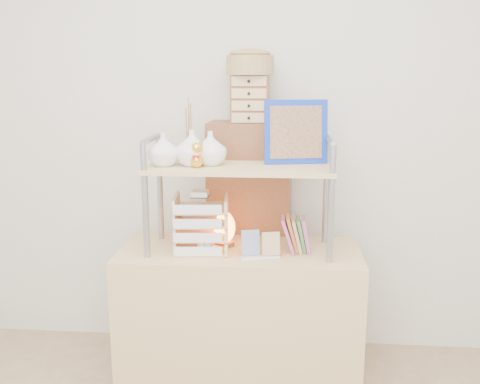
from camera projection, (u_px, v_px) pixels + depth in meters
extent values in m
cube|color=silver|center=(247.00, 129.00, 3.03)|extent=(3.40, 0.02, 2.60)
cube|color=tan|center=(240.00, 319.00, 2.75)|extent=(1.20, 0.50, 0.75)
cube|color=brown|center=(250.00, 241.00, 3.04)|extent=(0.46, 0.27, 1.35)
cylinder|color=#90949D|center=(145.00, 201.00, 2.49)|extent=(0.03, 0.03, 0.55)
cylinder|color=#90949D|center=(160.00, 188.00, 2.78)|extent=(0.03, 0.03, 0.55)
cylinder|color=#90949D|center=(151.00, 139.00, 2.58)|extent=(0.03, 0.30, 0.03)
cylinder|color=#90949D|center=(331.00, 205.00, 2.42)|extent=(0.03, 0.03, 0.55)
cylinder|color=#90949D|center=(326.00, 191.00, 2.71)|extent=(0.03, 0.03, 0.55)
cylinder|color=#90949D|center=(331.00, 141.00, 2.51)|extent=(0.03, 0.30, 0.03)
cube|color=tan|center=(240.00, 168.00, 2.57)|extent=(0.90, 0.34, 0.02)
imported|color=white|center=(163.00, 150.00, 2.56)|extent=(0.15, 0.15, 0.16)
imported|color=white|center=(192.00, 148.00, 2.57)|extent=(0.17, 0.17, 0.17)
imported|color=white|center=(210.00, 148.00, 2.58)|extent=(0.16, 0.16, 0.16)
cylinder|color=#264BA6|center=(189.00, 152.00, 2.70)|extent=(0.07, 0.07, 0.10)
cube|color=#1232B0|center=(296.00, 132.00, 2.61)|extent=(0.32, 0.11, 0.31)
cube|color=brown|center=(296.00, 132.00, 2.60)|extent=(0.26, 0.08, 0.25)
cube|color=#B44F8F|center=(306.00, 235.00, 2.62)|extent=(0.05, 0.12, 0.17)
cube|color=#509D4E|center=(301.00, 233.00, 2.64)|extent=(0.05, 0.12, 0.17)
cube|color=tan|center=(297.00, 235.00, 2.62)|extent=(0.06, 0.13, 0.17)
cube|color=orange|center=(292.00, 233.00, 2.64)|extent=(0.06, 0.14, 0.17)
cube|color=#B44F8F|center=(288.00, 234.00, 2.63)|extent=(0.07, 0.14, 0.17)
cube|color=tan|center=(202.00, 248.00, 2.66)|extent=(0.27, 0.25, 0.01)
cube|color=white|center=(198.00, 251.00, 2.55)|extent=(0.23, 0.03, 0.04)
cube|color=tan|center=(202.00, 235.00, 2.65)|extent=(0.27, 0.25, 0.01)
cube|color=white|center=(198.00, 238.00, 2.53)|extent=(0.23, 0.03, 0.04)
cube|color=tan|center=(201.00, 222.00, 2.63)|extent=(0.27, 0.25, 0.01)
cube|color=white|center=(198.00, 224.00, 2.52)|extent=(0.23, 0.03, 0.04)
cube|color=tan|center=(201.00, 208.00, 2.62)|extent=(0.27, 0.25, 0.01)
cube|color=white|center=(197.00, 210.00, 2.50)|extent=(0.23, 0.03, 0.04)
cube|color=beige|center=(200.00, 194.00, 2.58)|extent=(0.08, 0.08, 0.03)
cylinder|color=brown|center=(225.00, 243.00, 2.73)|extent=(0.10, 0.10, 0.02)
ellipsoid|color=orange|center=(225.00, 227.00, 2.71)|extent=(0.12, 0.11, 0.16)
cube|color=tan|center=(205.00, 244.00, 2.58)|extent=(0.08, 0.04, 0.11)
cylinder|color=white|center=(204.00, 244.00, 2.56)|extent=(0.05, 0.01, 0.05)
cube|color=white|center=(260.00, 257.00, 2.55)|extent=(0.19, 0.10, 0.01)
cube|color=navy|center=(251.00, 243.00, 2.54)|extent=(0.09, 0.05, 0.12)
cube|color=tan|center=(271.00, 244.00, 2.54)|extent=(0.09, 0.04, 0.11)
cube|color=brown|center=(250.00, 99.00, 2.84)|extent=(0.20, 0.15, 0.25)
cube|color=tan|center=(249.00, 118.00, 2.79)|extent=(0.18, 0.01, 0.05)
cube|color=tan|center=(249.00, 106.00, 2.77)|extent=(0.18, 0.01, 0.05)
cube|color=tan|center=(249.00, 93.00, 2.76)|extent=(0.18, 0.01, 0.05)
cube|color=tan|center=(249.00, 81.00, 2.75)|extent=(0.18, 0.01, 0.05)
cylinder|color=olive|center=(250.00, 65.00, 2.80)|extent=(0.25, 0.25, 0.10)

